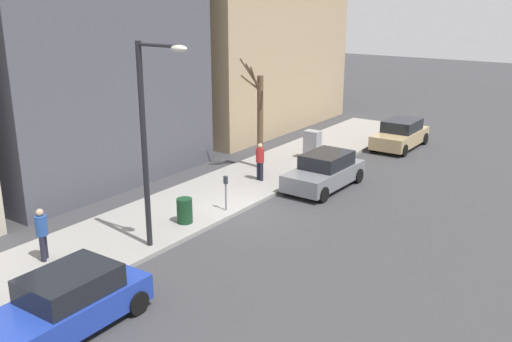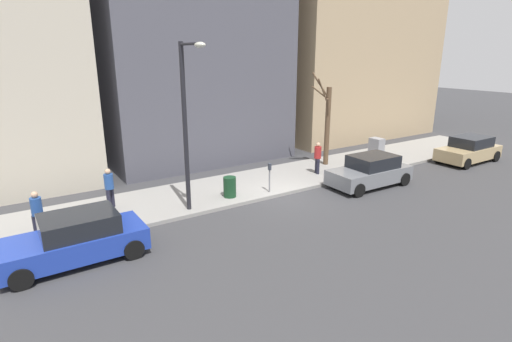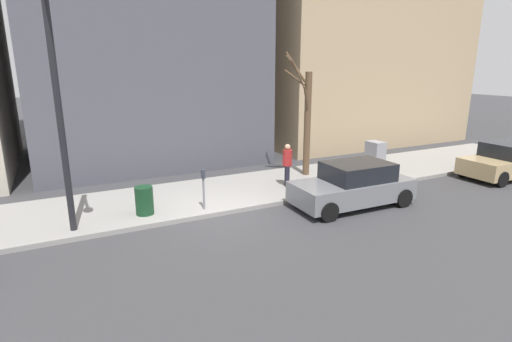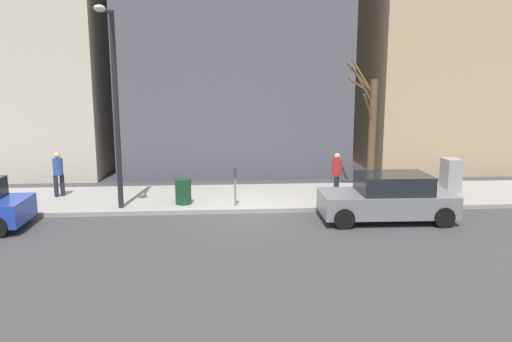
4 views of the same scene
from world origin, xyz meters
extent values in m
plane|color=#38383A|center=(0.00, 0.00, 0.00)|extent=(120.00, 120.00, 0.00)
cube|color=gray|center=(2.00, 0.00, 0.07)|extent=(4.00, 36.00, 0.15)
cube|color=slate|center=(-1.13, -4.35, 0.57)|extent=(1.90, 4.24, 0.70)
cube|color=black|center=(-1.13, -4.55, 1.22)|extent=(1.65, 2.24, 0.60)
cylinder|color=black|center=(-1.94, -2.78, 0.32)|extent=(0.23, 0.64, 0.64)
cylinder|color=black|center=(-0.24, -2.82, 0.32)|extent=(0.23, 0.64, 0.64)
cylinder|color=black|center=(-2.01, -5.88, 0.32)|extent=(0.23, 0.64, 0.64)
cylinder|color=black|center=(-0.31, -5.91, 0.32)|extent=(0.23, 0.64, 0.64)
cylinder|color=black|center=(-0.33, 7.40, 0.32)|extent=(0.23, 0.64, 0.64)
cylinder|color=slate|center=(0.45, 0.45, 0.68)|extent=(0.07, 0.07, 1.05)
cube|color=#2D333D|center=(0.45, 0.45, 1.35)|extent=(0.14, 0.10, 0.30)
cube|color=#A8A399|center=(1.30, -7.61, 0.24)|extent=(0.83, 0.61, 0.18)
cube|color=#939399|center=(1.30, -7.61, 0.96)|extent=(0.75, 0.55, 1.25)
cylinder|color=black|center=(0.55, 4.36, 3.40)|extent=(0.18, 0.18, 6.50)
cylinder|color=black|center=(-0.25, 4.36, 6.55)|extent=(1.60, 0.10, 0.10)
ellipsoid|color=beige|center=(-1.05, 4.36, 6.50)|extent=(0.56, 0.32, 0.20)
cylinder|color=brown|center=(2.60, -4.95, 2.31)|extent=(0.28, 0.28, 4.32)
cylinder|color=brown|center=(2.62, -4.42, 4.48)|extent=(0.11, 1.13, 1.28)
cylinder|color=brown|center=(2.83, -4.51, 4.17)|extent=(0.45, 0.98, 0.81)
cylinder|color=brown|center=(2.55, -4.51, 4.21)|extent=(0.18, 0.96, 1.52)
cylinder|color=brown|center=(2.36, -4.70, 3.35)|extent=(0.53, 0.59, 1.19)
cylinder|color=brown|center=(2.89, -4.58, 4.56)|extent=(0.62, 0.84, 1.44)
cylinder|color=#14381E|center=(0.90, 2.26, 0.60)|extent=(0.56, 0.56, 0.90)
cylinder|color=#1E1E2D|center=(1.39, -3.29, 0.56)|extent=(0.16, 0.16, 0.82)
cylinder|color=#1E1E2D|center=(1.61, -3.38, 0.56)|extent=(0.16, 0.16, 0.82)
cylinder|color=#A52323|center=(1.50, -3.34, 1.28)|extent=(0.36, 0.36, 0.62)
sphere|color=tan|center=(1.50, -3.34, 1.70)|extent=(0.22, 0.22, 0.22)
cylinder|color=#1E1E2D|center=(2.49, 6.89, 0.56)|extent=(0.16, 0.16, 0.82)
cylinder|color=#1E1E2D|center=(2.34, 7.08, 0.56)|extent=(0.16, 0.16, 0.82)
cylinder|color=#23478C|center=(2.42, 6.98, 1.28)|extent=(0.36, 0.36, 0.62)
sphere|color=tan|center=(2.42, 6.98, 1.70)|extent=(0.22, 0.22, 0.22)
cube|color=#4C4C56|center=(10.77, 0.25, 7.08)|extent=(10.53, 10.53, 14.17)
camera|label=1|loc=(-12.01, 16.35, 7.88)|focal=40.00mm
camera|label=2|loc=(-13.62, 10.34, 6.26)|focal=28.00mm
camera|label=3|loc=(-11.30, 4.49, 4.71)|focal=28.00mm
camera|label=4|loc=(-16.31, 0.97, 4.55)|focal=35.00mm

